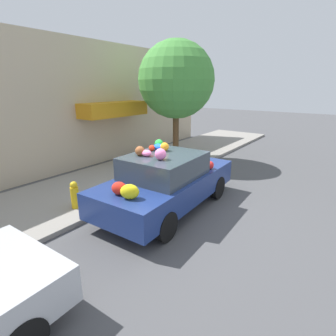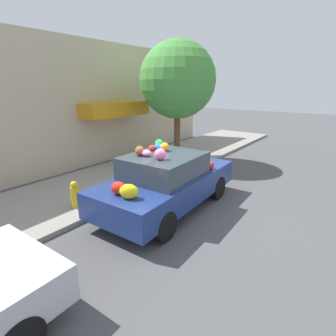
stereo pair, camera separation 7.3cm
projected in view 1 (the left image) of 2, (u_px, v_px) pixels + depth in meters
The scene contains 6 objects.
ground_plane at pixel (168, 208), 6.89m from camera, with size 60.00×60.00×0.00m, color #4C4C4F.
sidewalk_curb at pixel (100, 184), 8.39m from camera, with size 24.00×3.20×0.12m.
building_facade at pixel (56, 107), 9.05m from camera, with size 18.00×1.20×4.73m.
street_tree at pixel (176, 80), 9.99m from camera, with size 2.91×2.91×4.62m.
fire_hydrant at pixel (75, 195), 6.53m from camera, with size 0.20×0.20×0.70m.
art_car at pixel (167, 181), 6.63m from camera, with size 4.24×1.94×1.73m.
Camera 1 is at (-5.06, -3.68, 3.05)m, focal length 28.00 mm.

